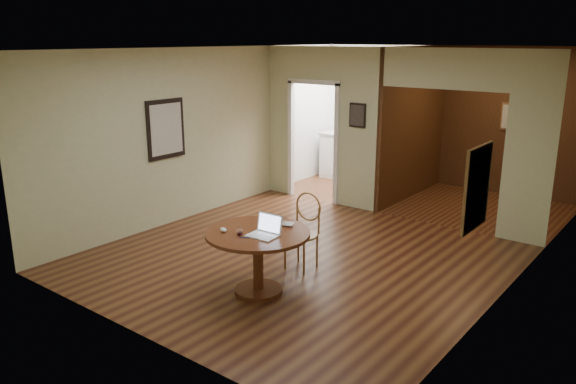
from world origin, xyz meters
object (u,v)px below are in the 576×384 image
Objects in this scene: dining_table at (258,248)px; chair at (304,227)px; closed_laptop at (277,225)px; open_laptop at (266,230)px.

chair is at bearing 92.41° from dining_table.
chair is 2.70× the size of closed_laptop.
closed_laptop is at bearing 80.25° from dining_table.
closed_laptop is (0.09, -0.65, 0.22)m from chair.
dining_table is 0.29m from open_laptop.
chair is (-0.04, 0.93, -0.01)m from dining_table.
chair is 0.69m from closed_laptop.
dining_table is 0.36m from closed_laptop.
open_laptop is (0.18, -0.96, 0.26)m from chair.
chair is at bearing 77.40° from closed_laptop.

